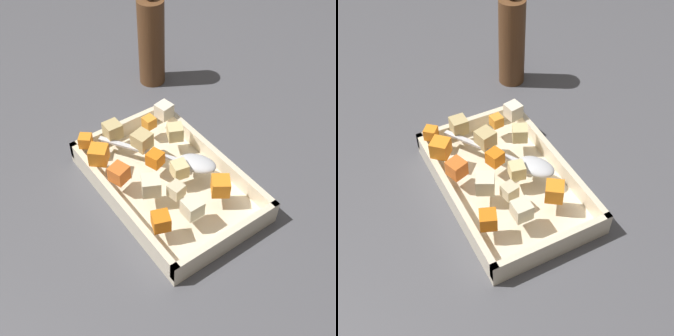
# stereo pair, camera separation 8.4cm
# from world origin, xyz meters

# --- Properties ---
(ground_plane) EXTENTS (4.00, 4.00, 0.00)m
(ground_plane) POSITION_xyz_m (0.00, 0.00, 0.00)
(ground_plane) COLOR #4C4C51
(baking_dish) EXTENTS (0.36, 0.23, 0.05)m
(baking_dish) POSITION_xyz_m (-0.02, -0.01, 0.01)
(baking_dish) COLOR beige
(baking_dish) RESTS_ON ground_plane
(carrot_chunk_heap_top) EXTENTS (0.04, 0.04, 0.03)m
(carrot_chunk_heap_top) POSITION_xyz_m (-0.11, -0.06, 0.07)
(carrot_chunk_heap_top) COLOR orange
(carrot_chunk_heap_top) RESTS_ON baking_dish
(carrot_chunk_back_center) EXTENTS (0.03, 0.03, 0.03)m
(carrot_chunk_back_center) POSITION_xyz_m (0.01, -0.01, 0.06)
(carrot_chunk_back_center) COLOR orange
(carrot_chunk_back_center) RESTS_ON baking_dish
(carrot_chunk_under_handle) EXTENTS (0.03, 0.03, 0.02)m
(carrot_chunk_under_handle) POSITION_xyz_m (0.11, -0.06, 0.06)
(carrot_chunk_under_handle) COLOR orange
(carrot_chunk_under_handle) RESTS_ON baking_dish
(carrot_chunk_corner_se) EXTENTS (0.03, 0.03, 0.02)m
(carrot_chunk_corner_se) POSITION_xyz_m (0.13, 0.08, 0.06)
(carrot_chunk_corner_se) COLOR orange
(carrot_chunk_corner_se) RESTS_ON baking_dish
(carrot_chunk_mid_left) EXTENTS (0.04, 0.04, 0.03)m
(carrot_chunk_mid_left) POSITION_xyz_m (0.02, 0.07, 0.07)
(carrot_chunk_mid_left) COLOR orange
(carrot_chunk_mid_left) RESTS_ON baking_dish
(carrot_chunk_corner_nw) EXTENTS (0.05, 0.05, 0.03)m
(carrot_chunk_corner_nw) POSITION_xyz_m (0.08, 0.08, 0.07)
(carrot_chunk_corner_nw) COLOR orange
(carrot_chunk_corner_nw) RESTS_ON baking_dish
(carrot_chunk_heap_side) EXTENTS (0.04, 0.04, 0.03)m
(carrot_chunk_heap_side) POSITION_xyz_m (-0.12, 0.07, 0.06)
(carrot_chunk_heap_side) COLOR orange
(carrot_chunk_heap_side) RESTS_ON baking_dish
(potato_chunk_front_center) EXTENTS (0.03, 0.03, 0.03)m
(potato_chunk_front_center) POSITION_xyz_m (-0.12, 0.01, 0.07)
(potato_chunk_front_center) COLOR beige
(potato_chunk_front_center) RESTS_ON baking_dish
(potato_chunk_rim_edge) EXTENTS (0.03, 0.03, 0.03)m
(potato_chunk_rim_edge) POSITION_xyz_m (-0.04, -0.03, 0.06)
(potato_chunk_rim_edge) COLOR #E0CC89
(potato_chunk_rim_edge) RESTS_ON baking_dish
(potato_chunk_near_spoon) EXTENTS (0.04, 0.04, 0.03)m
(potato_chunk_near_spoon) POSITION_xyz_m (0.07, -0.01, 0.07)
(potato_chunk_near_spoon) COLOR tan
(potato_chunk_near_spoon) RESTS_ON baking_dish
(potato_chunk_corner_sw) EXTENTS (0.04, 0.04, 0.03)m
(potato_chunk_corner_sw) POSITION_xyz_m (-0.04, 0.04, 0.07)
(potato_chunk_corner_sw) COLOR beige
(potato_chunk_corner_sw) RESTS_ON baking_dish
(potato_chunk_far_left) EXTENTS (0.04, 0.04, 0.03)m
(potato_chunk_far_left) POSITION_xyz_m (0.05, -0.08, 0.06)
(potato_chunk_far_left) COLOR #E0CC89
(potato_chunk_far_left) RESTS_ON baking_dish
(potato_chunk_near_right) EXTENTS (0.03, 0.03, 0.03)m
(potato_chunk_near_right) POSITION_xyz_m (0.13, 0.02, 0.07)
(potato_chunk_near_right) COLOR tan
(potato_chunk_near_right) RESTS_ON baking_dish
(potato_chunk_corner_ne) EXTENTS (0.03, 0.03, 0.03)m
(potato_chunk_corner_ne) POSITION_xyz_m (-0.07, 0.01, 0.06)
(potato_chunk_corner_ne) COLOR beige
(potato_chunk_corner_ne) RESTS_ON baking_dish
(parsnip_chunk_near_left) EXTENTS (0.04, 0.04, 0.03)m
(parsnip_chunk_near_left) POSITION_xyz_m (0.12, -0.10, 0.06)
(parsnip_chunk_near_left) COLOR silver
(parsnip_chunk_near_left) RESTS_ON baking_dish
(serving_spoon) EXTENTS (0.22, 0.16, 0.02)m
(serving_spoon) POSITION_xyz_m (-0.03, -0.06, 0.06)
(serving_spoon) COLOR silver
(serving_spoon) RESTS_ON baking_dish
(pepper_mill) EXTENTS (0.06, 0.06, 0.23)m
(pepper_mill) POSITION_xyz_m (0.30, -0.19, 0.11)
(pepper_mill) COLOR brown
(pepper_mill) RESTS_ON ground_plane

